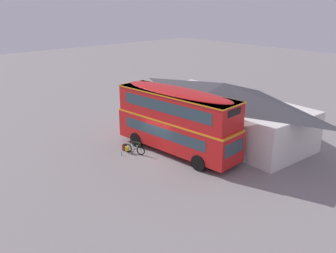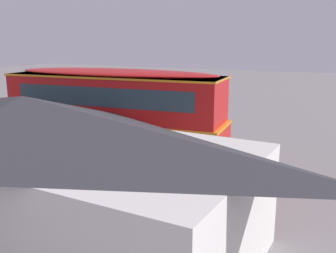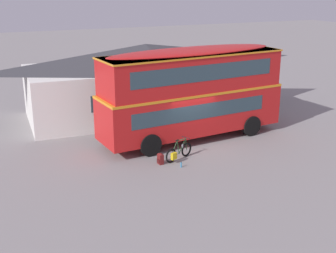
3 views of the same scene
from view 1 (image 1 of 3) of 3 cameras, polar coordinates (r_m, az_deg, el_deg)
ground_plane at (r=26.74m, az=-1.31°, el=-4.36°), size 120.00×120.00×0.00m
double_decker_bus at (r=26.11m, az=1.35°, el=1.26°), size 10.06×3.41×4.79m
touring_bicycle at (r=26.86m, az=-5.41°, el=-3.47°), size 1.66×0.89×1.01m
backpack_on_ground at (r=27.56m, az=-6.77°, el=-3.15°), size 0.28×0.32×0.52m
water_bottle_blue_sports at (r=26.71m, az=-7.22°, el=-4.25°), size 0.06×0.06×0.26m
pub_building at (r=30.30m, az=8.53°, el=2.76°), size 14.96×7.01×4.35m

